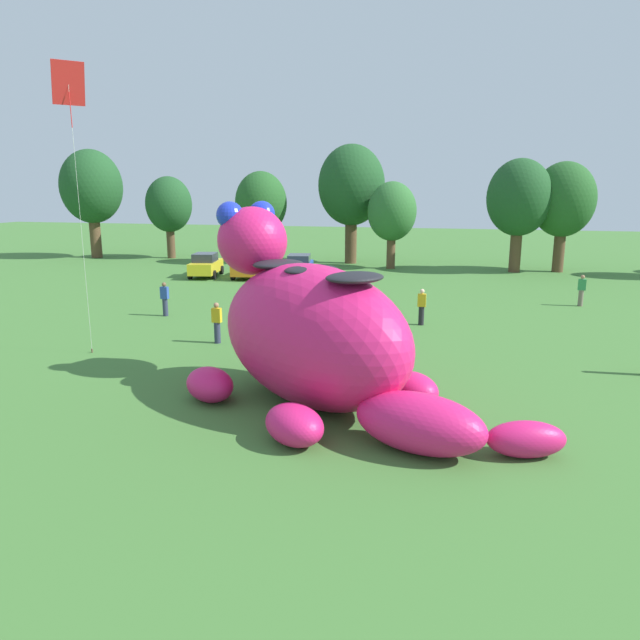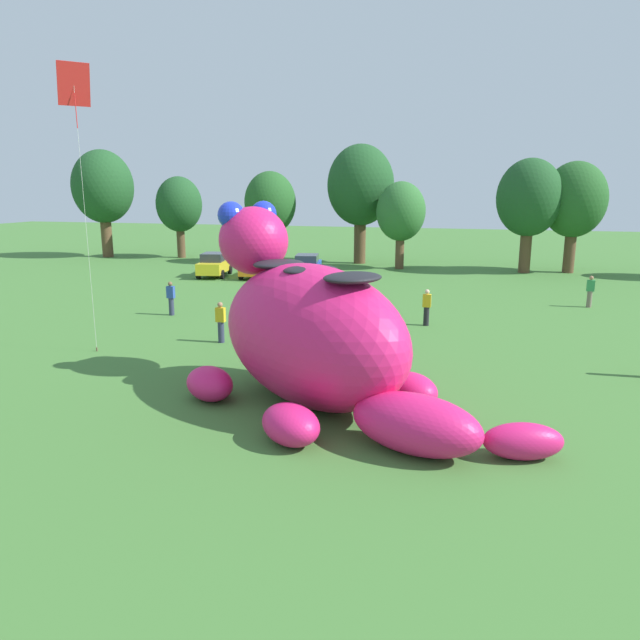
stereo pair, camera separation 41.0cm
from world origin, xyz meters
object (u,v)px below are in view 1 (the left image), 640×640
spectator_by_cars (217,323)px  spectator_mid_field (422,307)px  spectator_far_side (581,291)px  car_orange (249,266)px  spectator_wandering (165,299)px  car_blue (299,267)px  car_yellow (206,265)px  giant_inflatable_creature (313,333)px  tethered_flying_kite (69,89)px

spectator_by_cars → spectator_mid_field: bearing=34.2°
spectator_far_side → car_orange: bearing=165.6°
car_orange → spectator_wandering: car_orange is taller
car_blue → spectator_by_cars: 18.02m
car_yellow → spectator_wandering: bearing=-73.8°
spectator_mid_field → car_yellow: bearing=144.2°
giant_inflatable_creature → car_yellow: size_ratio=2.53×
spectator_far_side → tethered_flying_kite: (-20.18, -14.59, 8.86)m
giant_inflatable_creature → car_orange: 25.67m
giant_inflatable_creature → tethered_flying_kite: tethered_flying_kite is taller
spectator_by_cars → spectator_wandering: 6.36m
car_orange → tethered_flying_kite: 21.95m
car_blue → tethered_flying_kite: 22.46m
car_orange → spectator_mid_field: bearing=-42.6°
car_orange → spectator_by_cars: size_ratio=2.50×
car_yellow → spectator_by_cars: size_ratio=2.55×
spectator_by_cars → spectator_wandering: bearing=137.6°
giant_inflatable_creature → spectator_wandering: 14.39m
car_blue → spectator_mid_field: 15.78m
spectator_mid_field → tethered_flying_kite: tethered_flying_kite is taller
car_orange → spectator_far_side: size_ratio=2.50×
spectator_wandering → tethered_flying_kite: bearing=-85.6°
car_yellow → spectator_far_side: bearing=-11.8°
tethered_flying_kite → car_orange: bearing=93.1°
spectator_by_cars → spectator_wandering: same height
spectator_mid_field → tethered_flying_kite: bearing=-146.8°
car_yellow → tethered_flying_kite: size_ratio=0.41×
car_yellow → car_orange: (3.18, 0.35, 0.00)m
car_yellow → spectator_wandering: (3.74, -12.89, -0.01)m
car_orange → giant_inflatable_creature: bearing=-65.0°
car_yellow → car_orange: 3.20m
car_blue → spectator_by_cars: car_blue is taller
car_blue → spectator_mid_field: size_ratio=2.54×
car_orange → spectator_far_side: 21.96m
spectator_mid_field → spectator_wandering: size_ratio=1.00×
giant_inflatable_creature → car_blue: bearing=106.9°
giant_inflatable_creature → car_orange: giant_inflatable_creature is taller
car_yellow → spectator_far_side: car_yellow is taller
tethered_flying_kite → giant_inflatable_creature: bearing=-18.0°
giant_inflatable_creature → spectator_wandering: size_ratio=6.44×
spectator_by_cars → tethered_flying_kite: bearing=-148.8°
car_blue → spectator_far_side: size_ratio=2.54×
car_orange → spectator_wandering: (0.56, -13.24, -0.01)m
car_yellow → spectator_wandering: car_yellow is taller
spectator_wandering → car_orange: bearing=92.4°
spectator_mid_field → giant_inflatable_creature: bearing=-102.0°
car_orange → car_blue: size_ratio=0.99×
car_blue → tethered_flying_kite: tethered_flying_kite is taller
car_orange → spectator_mid_field: car_orange is taller
car_blue → spectator_far_side: 18.57m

